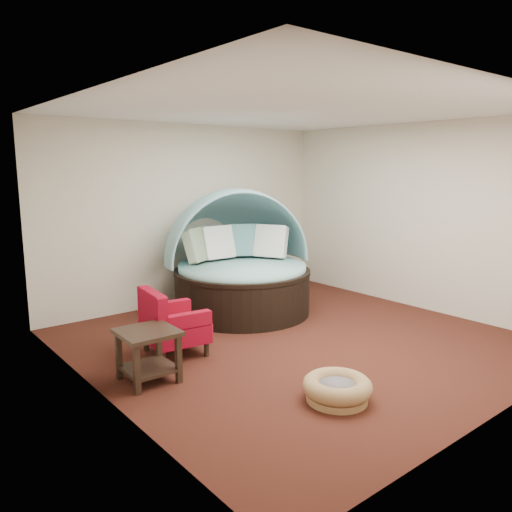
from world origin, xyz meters
TOP-DOWN VIEW (x-y plane):
  - floor at (0.00, 0.00)m, footprint 5.00×5.00m
  - wall_back at (0.00, 2.50)m, footprint 5.00×0.00m
  - wall_front at (0.00, -2.50)m, footprint 5.00×0.00m
  - wall_left at (-2.50, 0.00)m, footprint 0.00×5.00m
  - wall_right at (2.50, 0.00)m, footprint 0.00×5.00m
  - ceiling at (0.00, 0.00)m, footprint 5.00×5.00m
  - canopy_daybed at (0.25, 1.51)m, footprint 2.56×2.52m
  - pet_basket at (-0.85, -1.43)m, footprint 0.78×0.78m
  - red_armchair at (-1.46, 0.57)m, footprint 0.75×0.75m
  - side_table at (-2.00, 0.07)m, footprint 0.58×0.58m

SIDE VIEW (x-z plane):
  - floor at x=0.00m, z-range 0.00..0.00m
  - pet_basket at x=-0.85m, z-range 0.00..0.23m
  - side_table at x=-2.00m, z-range 0.08..0.61m
  - red_armchair at x=-1.46m, z-range -0.03..0.75m
  - canopy_daybed at x=0.25m, z-range -0.07..1.77m
  - wall_back at x=0.00m, z-range -1.10..3.90m
  - wall_front at x=0.00m, z-range -1.10..3.90m
  - wall_left at x=-2.50m, z-range -1.10..3.90m
  - wall_right at x=2.50m, z-range -1.10..3.90m
  - ceiling at x=0.00m, z-range 2.80..2.80m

